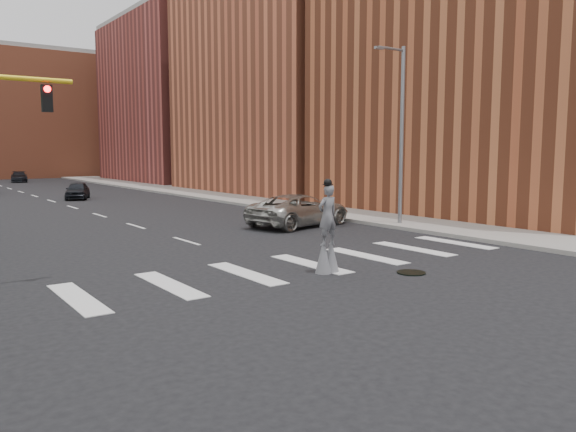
{
  "coord_description": "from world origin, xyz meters",
  "views": [
    {
      "loc": [
        -10.3,
        -13.86,
        3.84
      ],
      "look_at": [
        0.46,
        1.14,
        1.7
      ],
      "focal_mm": 35.0,
      "sensor_mm": 36.0,
      "label": 1
    }
  ],
  "objects": [
    {
      "name": "sidewalk_right",
      "position": [
        12.5,
        25.0,
        0.09
      ],
      "size": [
        5.0,
        90.0,
        0.18
      ],
      "primitive_type": "cube",
      "color": "gray",
      "rests_on": "ground"
    },
    {
      "name": "stilt_performer",
      "position": [
        0.91,
        -0.36,
        1.23
      ],
      "size": [
        0.84,
        0.53,
        2.98
      ],
      "rotation": [
        0.0,
        0.0,
        3.17
      ],
      "color": "#301F13",
      "rests_on": "ground"
    },
    {
      "name": "car_near",
      "position": [
        2.17,
        32.63,
        0.7
      ],
      "size": [
        3.02,
        4.4,
        1.39
      ],
      "primitive_type": "imported",
      "rotation": [
        0.0,
        0.0,
        -0.37
      ],
      "color": "black",
      "rests_on": "ground"
    },
    {
      "name": "building_far",
      "position": [
        22.0,
        54.0,
        10.0
      ],
      "size": [
        16.0,
        22.0,
        20.0
      ],
      "primitive_type": "cube",
      "color": "#943E37",
      "rests_on": "ground"
    },
    {
      "name": "building_backdrop",
      "position": [
        6.0,
        78.0,
        9.0
      ],
      "size": [
        26.0,
        14.0,
        18.0
      ],
      "primitive_type": "cube",
      "color": "#B95B3A",
      "rests_on": "ground"
    },
    {
      "name": "streetlight",
      "position": [
        10.9,
        6.0,
        4.9
      ],
      "size": [
        2.05,
        0.2,
        9.0
      ],
      "color": "slate",
      "rests_on": "ground"
    },
    {
      "name": "suv_crossing",
      "position": [
        6.93,
        9.15,
        0.82
      ],
      "size": [
        6.34,
        3.87,
        1.64
      ],
      "primitive_type": "imported",
      "rotation": [
        0.0,
        0.0,
        1.78
      ],
      "color": "#AAA8A0",
      "rests_on": "ground"
    },
    {
      "name": "building_mid",
      "position": [
        22.0,
        30.0,
        12.0
      ],
      "size": [
        16.0,
        22.0,
        24.0
      ],
      "primitive_type": "cube",
      "color": "#B95B3A",
      "rests_on": "ground"
    },
    {
      "name": "building_near",
      "position": [
        22.0,
        8.0,
        11.0
      ],
      "size": [
        16.0,
        20.0,
        22.0
      ],
      "primitive_type": "cube",
      "color": "#9A482A",
      "rests_on": "ground"
    },
    {
      "name": "ground_plane",
      "position": [
        0.0,
        0.0,
        0.0
      ],
      "size": [
        160.0,
        160.0,
        0.0
      ],
      "primitive_type": "plane",
      "color": "black",
      "rests_on": "ground"
    },
    {
      "name": "car_far",
      "position": [
        3.22,
        62.73,
        0.66
      ],
      "size": [
        2.58,
        4.8,
        1.32
      ],
      "primitive_type": "imported",
      "rotation": [
        0.0,
        0.0,
        -0.17
      ],
      "color": "black",
      "rests_on": "ground"
    },
    {
      "name": "manhole",
      "position": [
        3.0,
        -2.0,
        0.02
      ],
      "size": [
        0.9,
        0.9,
        0.04
      ],
      "primitive_type": "cylinder",
      "color": "black",
      "rests_on": "ground"
    }
  ]
}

